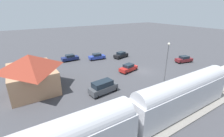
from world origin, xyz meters
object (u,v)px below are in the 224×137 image
at_px(pedestrian_on_platform, 158,89).
at_px(light_pole_near_platform, 167,59).
at_px(sedan_blue, 97,56).
at_px(sedan_navy, 70,58).
at_px(station_building, 31,72).
at_px(pedestrian_waiting_far, 178,84).
at_px(sedan_red, 128,68).
at_px(sedan_black, 121,55).
at_px(suv_charcoal, 103,87).
at_px(sedan_maroon, 184,59).

distance_m(pedestrian_on_platform, light_pole_near_platform, 5.99).
bearing_deg(sedan_blue, sedan_navy, 66.79).
relative_size(station_building, pedestrian_on_platform, 6.23).
relative_size(pedestrian_waiting_far, sedan_red, 0.36).
xyz_separation_m(pedestrian_waiting_far, sedan_black, (21.34, -3.27, -0.40)).
height_order(pedestrian_on_platform, suv_charcoal, suv_charcoal).
bearing_deg(sedan_blue, sedan_red, -171.03).
bearing_deg(sedan_navy, sedan_maroon, -124.80).
xyz_separation_m(sedan_blue, light_pole_near_platform, (-20.66, -3.43, 4.11)).
distance_m(station_building, light_pole_near_platform, 23.69).
bearing_deg(sedan_maroon, sedan_red, 80.72).
distance_m(station_building, suv_charcoal, 12.62).
xyz_separation_m(suv_charcoal, light_pole_near_platform, (-3.31, -11.20, 3.84)).
distance_m(pedestrian_waiting_far, sedan_blue, 23.77).
bearing_deg(sedan_maroon, light_pole_near_platform, 112.39).
bearing_deg(sedan_navy, suv_charcoal, 177.02).
bearing_deg(sedan_red, suv_charcoal, 119.76).
distance_m(pedestrian_waiting_far, sedan_red, 11.80).
distance_m(sedan_black, light_pole_near_platform, 19.20).
bearing_deg(light_pole_near_platform, sedan_black, -9.91).
xyz_separation_m(pedestrian_on_platform, sedan_navy, (25.80, 6.02, -0.40)).
xyz_separation_m(sedan_navy, light_pole_near_platform, (-23.54, -10.15, 4.11)).
relative_size(station_building, suv_charcoal, 2.09).
bearing_deg(suv_charcoal, station_building, 50.61).
distance_m(sedan_blue, suv_charcoal, 19.01).
height_order(station_building, pedestrian_on_platform, station_building).
xyz_separation_m(sedan_navy, sedan_maroon, (-17.40, -25.04, 0.00)).
xyz_separation_m(station_building, sedan_maroon, (-5.07, -35.70, -2.43)).
relative_size(station_building, sedan_maroon, 2.22).
xyz_separation_m(sedan_red, sedan_black, (9.65, -4.79, 0.00)).
distance_m(pedestrian_on_platform, pedestrian_waiting_far, 4.13).
height_order(pedestrian_on_platform, sedan_red, pedestrian_on_platform).
distance_m(sedan_black, suv_charcoal, 20.93).
xyz_separation_m(station_building, sedan_blue, (9.46, -17.38, -2.43)).
xyz_separation_m(sedan_red, sedan_maroon, (-2.69, -16.46, 0.00)).
height_order(sedan_black, suv_charcoal, suv_charcoal).
bearing_deg(station_building, suv_charcoal, -129.39).
height_order(pedestrian_on_platform, sedan_maroon, pedestrian_on_platform).
xyz_separation_m(pedestrian_on_platform, suv_charcoal, (5.57, 7.07, -0.13)).
bearing_deg(suv_charcoal, sedan_navy, -2.98).
bearing_deg(light_pole_near_platform, sedan_navy, 23.33).
relative_size(sedan_red, sedan_blue, 1.02).
distance_m(suv_charcoal, sedan_maroon, 26.25).
bearing_deg(sedan_maroon, sedan_blue, 51.60).
xyz_separation_m(pedestrian_waiting_far, suv_charcoal, (6.18, 11.16, -0.13)).
bearing_deg(light_pole_near_platform, sedan_maroon, -67.61).
relative_size(pedestrian_waiting_far, sedan_maroon, 0.36).
xyz_separation_m(sedan_black, sedan_maroon, (-12.34, -11.66, 0.00)).
xyz_separation_m(pedestrian_on_platform, sedan_red, (11.09, -2.56, -0.40)).
bearing_deg(pedestrian_on_platform, sedan_blue, -1.74).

